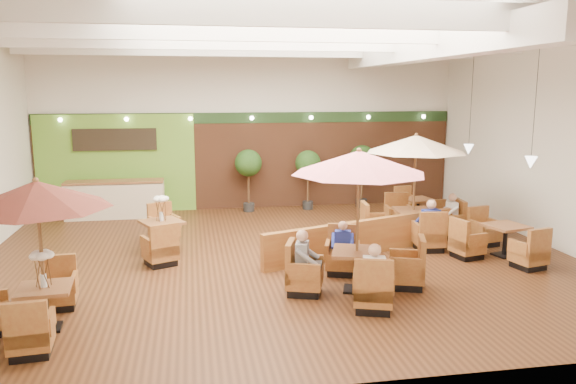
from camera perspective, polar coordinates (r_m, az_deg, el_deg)
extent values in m
plane|color=#381E0F|center=(13.59, -0.89, -6.65)|extent=(14.00, 14.00, 0.00)
cube|color=silver|center=(18.98, -3.78, 6.64)|extent=(14.00, 0.04, 5.50)
cube|color=silver|center=(7.24, 6.54, 0.53)|extent=(14.00, 0.04, 5.50)
cube|color=silver|center=(15.74, 25.23, 4.92)|extent=(0.04, 12.00, 5.50)
cube|color=white|center=(13.08, -0.96, 17.05)|extent=(14.00, 12.00, 0.04)
cube|color=brown|center=(19.03, -3.72, 3.18)|extent=(13.90, 0.10, 3.20)
cube|color=#1E3819|center=(18.90, -3.77, 7.54)|extent=(13.90, 0.12, 0.35)
cube|color=#639B2D|center=(19.01, -17.01, 2.74)|extent=(5.00, 0.08, 3.20)
cube|color=black|center=(18.85, -17.17, 5.11)|extent=(2.60, 0.08, 0.70)
cube|color=white|center=(14.01, 13.79, 14.06)|extent=(0.60, 11.00, 0.60)
cube|color=white|center=(9.14, 3.16, 17.72)|extent=(13.60, 0.12, 0.45)
cube|color=white|center=(11.77, 0.07, 16.09)|extent=(13.60, 0.12, 0.45)
cube|color=white|center=(14.33, -1.79, 15.06)|extent=(13.60, 0.12, 0.45)
cube|color=white|center=(17.00, -3.13, 14.31)|extent=(13.60, 0.12, 0.45)
cylinder|color=black|center=(14.19, 23.90, 9.18)|extent=(0.01, 0.01, 3.20)
cone|color=white|center=(14.29, 23.43, 2.77)|extent=(0.28, 0.28, 0.28)
cylinder|color=black|center=(16.78, 18.18, 9.60)|extent=(0.01, 0.01, 3.20)
cone|color=white|center=(16.86, 17.87, 4.16)|extent=(0.28, 0.28, 0.28)
sphere|color=#FFEAC6|center=(18.98, -22.14, 6.82)|extent=(0.14, 0.14, 0.14)
sphere|color=#FFEAC6|center=(18.66, -16.09, 7.12)|extent=(0.14, 0.14, 0.14)
sphere|color=#FFEAC6|center=(18.56, -9.89, 7.36)|extent=(0.14, 0.14, 0.14)
sphere|color=#FFEAC6|center=(18.67, -3.69, 7.50)|extent=(0.14, 0.14, 0.14)
sphere|color=#FFEAC6|center=(18.99, 2.37, 7.57)|extent=(0.14, 0.14, 0.14)
sphere|color=#FFEAC6|center=(19.51, 8.17, 7.55)|extent=(0.14, 0.14, 0.14)
sphere|color=#FFEAC6|center=(20.22, 13.61, 7.46)|extent=(0.14, 0.14, 0.14)
cube|color=beige|center=(18.41, -17.13, -0.82)|extent=(3.00, 0.70, 1.10)
cube|color=brown|center=(18.31, -17.23, 1.02)|extent=(3.00, 0.75, 0.06)
cube|color=brown|center=(14.02, 8.70, -4.41)|extent=(5.88, 2.28, 0.86)
cube|color=brown|center=(10.30, -23.52, -8.98)|extent=(0.92, 0.92, 0.06)
cylinder|color=black|center=(10.41, -23.38, -10.80)|extent=(0.10, 0.10, 0.66)
cube|color=black|center=(10.54, -23.24, -12.57)|extent=(0.49, 0.49, 0.04)
cube|color=brown|center=(9.59, -24.66, -13.19)|extent=(0.67, 0.67, 0.32)
cube|color=brown|center=(9.25, -25.35, -12.10)|extent=(0.62, 0.15, 0.70)
cube|color=brown|center=(9.57, -26.49, -12.09)|extent=(0.13, 0.55, 0.28)
cube|color=brown|center=(9.47, -22.99, -12.06)|extent=(0.13, 0.55, 0.28)
cube|color=black|center=(9.68, -24.56, -14.44)|extent=(0.59, 0.59, 0.14)
cube|color=brown|center=(11.30, -22.25, -9.43)|extent=(0.67, 0.67, 0.32)
cube|color=brown|center=(11.44, -21.97, -7.59)|extent=(0.62, 0.15, 0.70)
cube|color=brown|center=(11.20, -20.84, -8.43)|extent=(0.13, 0.55, 0.28)
cube|color=brown|center=(11.28, -23.79, -8.51)|extent=(0.13, 0.55, 0.28)
cube|color=black|center=(11.38, -22.17, -10.52)|extent=(0.59, 0.59, 0.14)
cube|color=brown|center=(10.50, -27.20, -9.60)|extent=(0.15, 0.62, 0.70)
cylinder|color=brown|center=(10.14, -23.73, -6.16)|extent=(0.06, 0.06, 2.49)
cone|color=#522018|center=(9.91, -24.18, -0.23)|extent=(2.39, 2.39, 0.45)
sphere|color=brown|center=(9.87, -24.28, 1.08)|extent=(0.10, 0.10, 0.10)
cylinder|color=silver|center=(10.25, -23.57, -8.24)|extent=(0.10, 0.10, 0.22)
cube|color=brown|center=(11.28, 7.00, -6.07)|extent=(1.19, 1.19, 0.07)
cylinder|color=black|center=(11.40, 6.96, -7.95)|extent=(0.11, 0.11, 0.73)
cube|color=black|center=(11.52, 6.92, -9.78)|extent=(0.63, 0.63, 0.04)
cube|color=brown|center=(10.47, 8.64, -10.12)|extent=(0.87, 0.87, 0.36)
cube|color=brown|center=(10.15, 9.69, -8.83)|extent=(0.69, 0.32, 0.78)
cube|color=brown|center=(10.40, 6.88, -8.92)|extent=(0.28, 0.61, 0.31)
cube|color=brown|center=(10.41, 10.47, -9.01)|extent=(0.28, 0.61, 0.31)
cube|color=black|center=(10.57, 8.61, -11.41)|extent=(0.77, 0.77, 0.16)
cube|color=brown|center=(12.38, 5.53, -6.79)|extent=(0.87, 0.87, 0.36)
cube|color=brown|center=(12.52, 4.82, -5.00)|extent=(0.69, 0.32, 0.78)
cube|color=brown|center=(12.31, 7.06, -5.85)|extent=(0.28, 0.61, 0.31)
cube|color=brown|center=(12.34, 4.05, -5.76)|extent=(0.28, 0.61, 0.31)
cube|color=black|center=(12.46, 5.51, -7.92)|extent=(0.77, 0.77, 0.16)
cube|color=brown|center=(11.17, 1.70, -8.68)|extent=(0.87, 0.87, 0.36)
cube|color=brown|center=(11.21, 3.00, -6.83)|extent=(0.32, 0.69, 0.78)
cube|color=brown|center=(11.41, 1.90, -7.10)|extent=(0.61, 0.28, 0.31)
cube|color=brown|center=(10.80, 1.50, -8.11)|extent=(0.61, 0.28, 0.31)
cube|color=black|center=(11.26, 1.69, -9.91)|extent=(0.77, 0.77, 0.16)
cube|color=brown|center=(11.76, 11.93, -7.92)|extent=(0.87, 0.87, 0.36)
cube|color=brown|center=(11.48, 10.88, -6.58)|extent=(0.32, 0.69, 0.78)
cube|color=brown|center=(11.39, 12.06, -7.36)|extent=(0.61, 0.28, 0.31)
cube|color=brown|center=(12.00, 11.88, -6.43)|extent=(0.61, 0.28, 0.31)
cube|color=black|center=(11.84, 11.88, -9.09)|extent=(0.77, 0.77, 0.16)
cylinder|color=brown|center=(11.13, 7.07, -3.16)|extent=(0.06, 0.06, 2.78)
cone|color=#D66773|center=(10.91, 7.21, 3.02)|extent=(2.67, 2.67, 0.45)
sphere|color=brown|center=(10.88, 7.24, 4.22)|extent=(0.10, 0.10, 0.10)
cube|color=brown|center=(15.32, 12.61, -1.87)|extent=(1.03, 1.03, 0.07)
cylinder|color=black|center=(15.40, 12.55, -3.27)|extent=(0.11, 0.11, 0.73)
cube|color=black|center=(15.50, 12.50, -4.67)|extent=(0.54, 0.54, 0.04)
cube|color=brown|center=(14.49, 14.12, -4.52)|extent=(0.75, 0.75, 0.35)
cube|color=brown|center=(14.17, 14.75, -3.50)|extent=(0.69, 0.18, 0.77)
cube|color=brown|center=(14.34, 12.94, -3.72)|extent=(0.15, 0.61, 0.31)
cube|color=brown|center=(14.54, 15.36, -3.63)|extent=(0.15, 0.61, 0.31)
cube|color=black|center=(14.56, 14.08, -5.49)|extent=(0.67, 0.67, 0.15)
cube|color=brown|center=(16.37, 11.15, -2.69)|extent=(0.75, 0.75, 0.35)
cube|color=brown|center=(16.55, 10.74, -1.36)|extent=(0.69, 0.18, 0.77)
cube|color=brown|center=(16.41, 12.25, -1.91)|extent=(0.15, 0.61, 0.31)
cube|color=brown|center=(16.24, 10.08, -1.96)|extent=(0.15, 0.61, 0.31)
cube|color=black|center=(16.43, 11.12, -3.56)|extent=(0.67, 0.67, 0.15)
cube|color=brown|center=(15.06, 8.83, -3.76)|extent=(0.75, 0.75, 0.35)
cube|color=brown|center=(15.10, 9.86, -2.46)|extent=(0.18, 0.69, 0.77)
cube|color=brown|center=(15.31, 8.59, -2.67)|extent=(0.61, 0.15, 0.31)
cube|color=brown|center=(14.70, 9.14, -3.23)|extent=(0.61, 0.15, 0.31)
cube|color=black|center=(15.12, 8.81, -4.70)|extent=(0.67, 0.67, 0.15)
cube|color=brown|center=(15.85, 16.06, -3.34)|extent=(0.75, 0.75, 0.35)
cube|color=brown|center=(15.63, 15.22, -2.24)|extent=(0.18, 0.69, 0.77)
cube|color=brown|center=(15.51, 16.51, -2.82)|extent=(0.61, 0.15, 0.31)
cube|color=brown|center=(16.09, 15.71, -2.31)|extent=(0.61, 0.15, 0.31)
cube|color=black|center=(15.91, 16.02, -4.23)|extent=(0.67, 0.67, 0.15)
cylinder|color=brown|center=(15.21, 12.70, 0.29)|extent=(0.06, 0.06, 2.77)
cone|color=beige|center=(15.05, 12.88, 4.81)|extent=(2.66, 2.66, 0.45)
sphere|color=brown|center=(15.03, 12.91, 5.68)|extent=(0.10, 0.10, 0.10)
cube|color=brown|center=(14.12, -12.71, -3.00)|extent=(1.21, 1.21, 0.06)
cylinder|color=black|center=(14.21, -12.65, -4.48)|extent=(0.11, 0.11, 0.71)
cube|color=black|center=(14.31, -12.59, -5.93)|extent=(0.64, 0.64, 0.04)
cube|color=brown|center=(13.25, -12.84, -5.91)|extent=(0.88, 0.88, 0.34)
cube|color=brown|center=(12.93, -13.46, -4.86)|extent=(0.65, 0.37, 0.75)
cube|color=brown|center=(13.09, -14.14, -5.19)|extent=(0.32, 0.57, 0.30)
cube|color=brown|center=(13.31, -11.62, -4.84)|extent=(0.32, 0.57, 0.30)
cube|color=black|center=(13.32, -12.79, -6.93)|extent=(0.78, 0.78, 0.15)
cube|color=brown|center=(15.22, -12.47, -3.78)|extent=(0.88, 0.88, 0.34)
cube|color=brown|center=(15.39, -12.05, -2.37)|extent=(0.65, 0.37, 0.75)
cube|color=brown|center=(15.28, -11.42, -2.85)|extent=(0.32, 0.57, 0.30)
cube|color=brown|center=(15.06, -13.60, -3.13)|extent=(0.32, 0.57, 0.30)
cube|color=black|center=(15.28, -12.44, -4.67)|extent=(0.78, 0.78, 0.15)
cylinder|color=silver|center=(14.09, -12.74, -2.44)|extent=(0.10, 0.10, 0.22)
cube|color=brown|center=(14.49, 21.28, -3.25)|extent=(1.05, 1.05, 0.06)
cylinder|color=black|center=(14.58, 21.18, -4.63)|extent=(0.10, 0.10, 0.68)
cube|color=black|center=(14.67, 21.09, -5.99)|extent=(0.56, 0.56, 0.04)
cube|color=brown|center=(13.80, 23.25, -5.91)|extent=(0.77, 0.77, 0.33)
cube|color=brown|center=(13.48, 23.73, -4.96)|extent=(0.65, 0.25, 0.72)
cube|color=brown|center=(13.54, 22.43, -5.25)|extent=(0.21, 0.57, 0.29)
cube|color=brown|center=(13.96, 24.17, -4.92)|extent=(0.21, 0.57, 0.29)
cube|color=black|center=(13.87, 23.18, -6.85)|extent=(0.68, 0.68, 0.14)
cube|color=brown|center=(15.41, 19.30, -3.99)|extent=(0.77, 0.77, 0.33)
cube|color=brown|center=(15.59, 19.10, -2.65)|extent=(0.65, 0.25, 0.72)
cube|color=brown|center=(15.56, 20.17, -3.13)|extent=(0.21, 0.57, 0.29)
cube|color=brown|center=(15.17, 18.51, -3.37)|extent=(0.21, 0.57, 0.29)
cube|color=black|center=(15.47, 19.25, -4.85)|extent=(0.68, 0.68, 0.14)
cube|color=brown|center=(14.12, 17.75, -5.19)|extent=(0.77, 0.77, 0.33)
cube|color=brown|center=(14.12, 18.87, -3.97)|extent=(0.25, 0.65, 0.72)
cube|color=brown|center=(14.29, 17.01, -4.12)|extent=(0.57, 0.21, 0.29)
cube|color=brown|center=(13.86, 18.60, -4.66)|extent=(0.57, 0.21, 0.29)
cube|color=black|center=(14.19, 17.69, -6.11)|extent=(0.68, 0.68, 0.14)
cube|color=brown|center=(17.40, 13.09, -0.76)|extent=(0.96, 0.96, 0.06)
cylinder|color=black|center=(17.47, 13.05, -1.85)|extent=(0.10, 0.10, 0.64)
cube|color=black|center=(17.54, 13.00, -2.94)|extent=(0.51, 0.51, 0.04)
cube|color=brown|center=(16.65, 14.27, -2.74)|extent=(0.70, 0.70, 0.31)
cube|color=brown|center=(16.35, 14.53, -1.94)|extent=(0.61, 0.20, 0.68)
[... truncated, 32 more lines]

